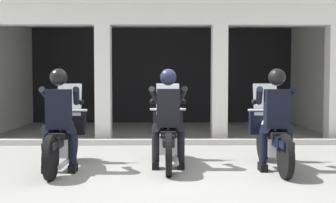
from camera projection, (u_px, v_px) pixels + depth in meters
The scene contains 9 objects.
ground_plane at pixel (167, 142), 9.81m from camera, with size 80.00×80.00×0.00m, color gray.
station_building at pixel (162, 57), 12.25m from camera, with size 9.00×4.92×3.23m.
kerb_strip at pixel (161, 142), 9.40m from camera, with size 8.50×0.24×0.12m, color #B7B5AD.
motorcycle_left at pixel (64, 137), 6.89m from camera, with size 0.62×2.04×1.35m.
police_officer_left at pixel (59, 111), 6.58m from camera, with size 0.63×0.61×1.58m.
motorcycle_center at pixel (168, 135), 7.14m from camera, with size 0.62×2.04×1.35m.
police_officer_center at pixel (168, 110), 6.83m from camera, with size 0.63×0.61×1.58m.
motorcycle_right at pixel (271, 136), 6.97m from camera, with size 0.62×2.04×1.35m.
police_officer_right at pixel (276, 111), 6.66m from camera, with size 0.63×0.61×1.58m.
Camera 1 is at (-0.08, -6.75, 1.43)m, focal length 46.29 mm.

